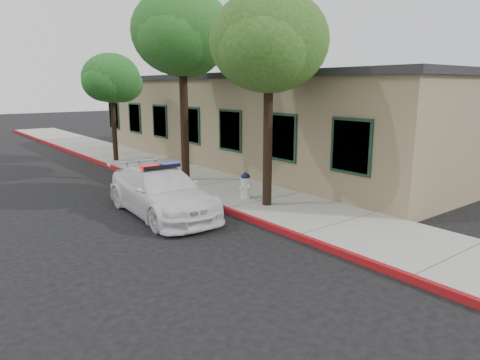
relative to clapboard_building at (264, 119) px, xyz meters
name	(u,v)px	position (x,y,z in m)	size (l,w,h in m)	color
ground	(298,241)	(-6.69, -9.00, -2.13)	(120.00, 120.00, 0.00)	black
sidewalk	(266,202)	(-5.09, -6.00, -2.05)	(3.20, 60.00, 0.15)	gray
red_curb	(227,210)	(-6.63, -6.00, -2.05)	(0.14, 60.00, 0.16)	maroon
clapboard_building	(264,119)	(0.00, 0.00, 0.00)	(7.30, 20.89, 4.24)	#9A8264
police_car	(162,191)	(-8.22, -4.95, -1.43)	(2.22, 4.86, 1.50)	white
fire_hydrant	(246,185)	(-5.46, -5.43, -1.56)	(0.48, 0.42, 0.84)	silver
street_tree_near	(270,47)	(-5.43, -6.46, 2.67)	(3.54, 3.40, 6.22)	black
street_tree_mid	(182,37)	(-5.54, -1.79, 3.31)	(3.70, 3.77, 7.01)	black
street_tree_far	(112,81)	(-5.97, 3.88, 1.83)	(2.91, 2.67, 5.06)	black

